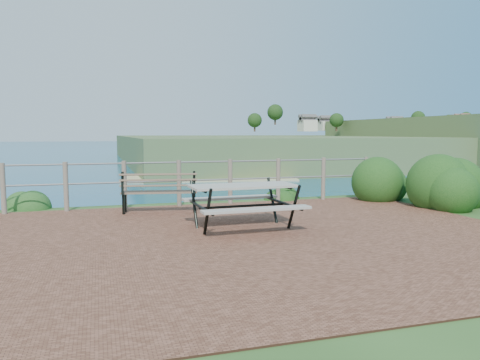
% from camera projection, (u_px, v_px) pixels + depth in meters
% --- Properties ---
extents(ground, '(10.00, 7.00, 0.12)m').
position_uv_depth(ground, '(217.00, 241.00, 6.97)').
color(ground, brown).
rests_on(ground, ground).
extents(ocean, '(1200.00, 1200.00, 0.00)m').
position_uv_depth(ocean, '(102.00, 137.00, 197.34)').
color(ocean, '#157681').
rests_on(ocean, ground).
extents(safety_railing, '(9.40, 0.10, 1.00)m').
position_uv_depth(safety_railing, '(179.00, 181.00, 10.10)').
color(safety_railing, '#6B5B4C').
rests_on(safety_railing, ground).
extents(distant_bay, '(290.00, 232.36, 24.00)m').
position_uv_depth(distant_bay, '(438.00, 139.00, 250.09)').
color(distant_bay, '#4F6532').
rests_on(distant_bay, ground).
extents(picnic_table, '(1.75, 1.50, 0.73)m').
position_uv_depth(picnic_table, '(243.00, 202.00, 7.73)').
color(picnic_table, gray).
rests_on(picnic_table, ground).
extents(park_bench, '(1.53, 0.63, 0.84)m').
position_uv_depth(park_bench, '(159.00, 186.00, 9.29)').
color(park_bench, brown).
rests_on(park_bench, ground).
extents(shrub_right_front, '(1.37, 1.37, 1.94)m').
position_uv_depth(shrub_right_front, '(453.00, 207.00, 10.07)').
color(shrub_right_front, '#133C12').
rests_on(shrub_right_front, ground).
extents(shrub_right_edge, '(1.25, 1.25, 1.78)m').
position_uv_depth(shrub_right_edge, '(380.00, 198.00, 11.54)').
color(shrub_right_edge, '#133C12').
rests_on(shrub_right_edge, ground).
extents(shrub_lip_west, '(0.79, 0.79, 0.53)m').
position_uv_depth(shrub_lip_west, '(28.00, 209.00, 9.92)').
color(shrub_lip_west, '#1F4C1C').
rests_on(shrub_lip_west, ground).
extents(shrub_lip_east, '(0.72, 0.72, 0.45)m').
position_uv_depth(shrub_lip_east, '(281.00, 199.00, 11.31)').
color(shrub_lip_east, '#133C12').
rests_on(shrub_lip_east, ground).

